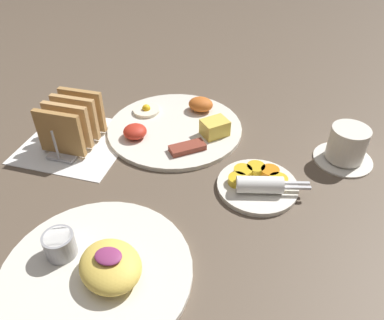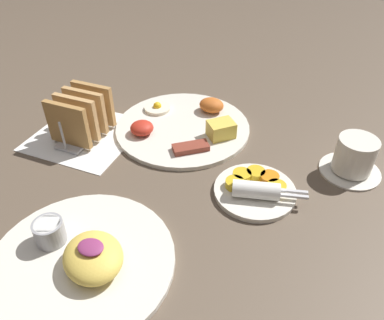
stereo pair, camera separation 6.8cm
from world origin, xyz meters
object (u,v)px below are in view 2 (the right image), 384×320
Objects in this scene: plate_condiments at (255,188)px; toast_rack at (82,116)px; plate_breakfast at (185,125)px; coffee_cup at (354,157)px; plate_foreground at (82,258)px.

plate_condiments is 0.41m from toast_rack.
coffee_cup is at bearing -2.42° from plate_breakfast.
plate_breakfast is 0.23m from toast_rack.
plate_condiments is 0.60× the size of plate_foreground.
plate_foreground is 2.42× the size of coffee_cup.
toast_rack reaches higher than coffee_cup.
coffee_cup reaches higher than plate_foreground.
coffee_cup reaches higher than plate_condiments.
plate_breakfast reaches higher than plate_condiments.
coffee_cup is at bearing 46.84° from plate_foreground.
toast_rack reaches higher than plate_breakfast.
toast_rack is (-0.20, 0.30, 0.04)m from plate_foreground.
plate_foreground is at bearing -55.68° from toast_rack.
plate_breakfast is 1.78× the size of plate_condiments.
plate_condiments is (0.21, -0.15, 0.00)m from plate_breakfast.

